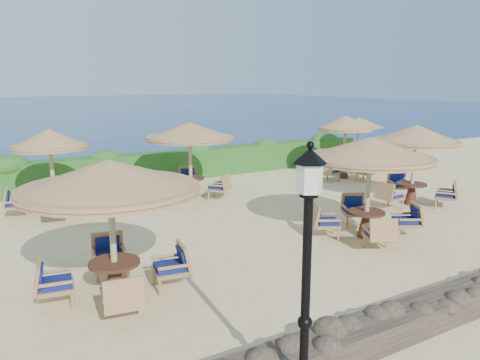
% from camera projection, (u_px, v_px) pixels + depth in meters
% --- Properties ---
extents(ground, '(120.00, 120.00, 0.00)m').
position_uv_depth(ground, '(289.00, 219.00, 13.97)').
color(ground, beige).
rests_on(ground, ground).
extents(sea, '(160.00, 160.00, 0.00)m').
position_uv_depth(sea, '(22.00, 108.00, 72.98)').
color(sea, navy).
rests_on(sea, ground).
extents(hedge, '(18.00, 0.90, 1.20)m').
position_uv_depth(hedge, '(189.00, 164.00, 19.91)').
color(hedge, '#1E511A').
rests_on(hedge, ground).
extents(lamp_post, '(0.44, 0.44, 3.31)m').
position_uv_depth(lamp_post, '(306.00, 295.00, 5.53)').
color(lamp_post, black).
rests_on(lamp_post, ground).
extents(extra_parasol, '(2.30, 2.30, 2.41)m').
position_uv_depth(extra_parasol, '(359.00, 122.00, 21.78)').
color(extra_parasol, tan).
rests_on(extra_parasol, ground).
extents(cafe_set_0, '(3.33, 3.33, 2.65)m').
position_uv_depth(cafe_set_0, '(110.00, 198.00, 8.55)').
color(cafe_set_0, tan).
rests_on(cafe_set_0, ground).
extents(cafe_set_1, '(3.31, 3.31, 2.65)m').
position_uv_depth(cafe_set_1, '(369.00, 165.00, 11.97)').
color(cafe_set_1, tan).
rests_on(cafe_set_1, ground).
extents(cafe_set_2, '(2.85, 2.85, 2.65)m').
position_uv_depth(cafe_set_2, '(415.00, 147.00, 15.31)').
color(cafe_set_2, tan).
rests_on(cafe_set_2, ground).
extents(cafe_set_3, '(2.88, 2.88, 2.65)m').
position_uv_depth(cafe_set_3, '(51.00, 162.00, 14.17)').
color(cafe_set_3, tan).
rests_on(cafe_set_3, ground).
extents(cafe_set_4, '(3.09, 3.09, 2.65)m').
position_uv_depth(cafe_set_4, '(190.00, 142.00, 16.28)').
color(cafe_set_4, tan).
rests_on(cafe_set_4, ground).
extents(cafe_set_5, '(2.89, 2.89, 2.65)m').
position_uv_depth(cafe_set_5, '(345.00, 139.00, 19.64)').
color(cafe_set_5, tan).
rests_on(cafe_set_5, ground).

